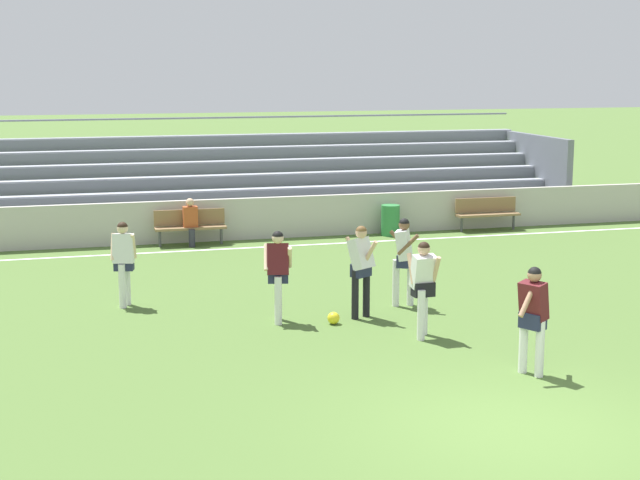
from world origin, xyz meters
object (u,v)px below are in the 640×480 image
(bench_near_wall_gap, at_px, (190,224))
(player_dark_trailing_run, at_px, (278,268))
(spectator_seated, at_px, (191,218))
(trash_bin, at_px, (390,220))
(player_white_wide_right, at_px, (361,263))
(player_white_challenging, at_px, (423,281))
(bench_near_bin, at_px, (487,211))
(player_white_on_ball, at_px, (404,254))
(soccer_ball, at_px, (334,318))
(player_white_deep_cover, at_px, (124,257))
(player_dark_pressing_high, at_px, (533,311))
(bleacher_stand, at_px, (151,181))

(bench_near_wall_gap, bearing_deg, player_dark_trailing_run, -86.14)
(bench_near_wall_gap, height_order, spectator_seated, spectator_seated)
(trash_bin, height_order, player_dark_trailing_run, player_dark_trailing_run)
(player_white_wide_right, bearing_deg, player_white_challenging, -66.98)
(spectator_seated, bearing_deg, trash_bin, 0.65)
(bench_near_bin, bearing_deg, player_dark_trailing_run, -134.55)
(player_white_on_ball, distance_m, player_white_challenging, 2.14)
(player_white_challenging, distance_m, soccer_ball, 1.90)
(bench_near_bin, bearing_deg, player_white_on_ball, -125.17)
(trash_bin, relative_size, player_white_deep_cover, 0.51)
(spectator_seated, xyz_separation_m, player_dark_pressing_high, (3.49, -11.53, 0.27))
(player_white_on_ball, bearing_deg, player_white_wide_right, -148.98)
(player_dark_trailing_run, bearing_deg, player_white_on_ball, 11.58)
(player_white_challenging, bearing_deg, player_white_on_ball, 78.58)
(bench_near_bin, bearing_deg, player_dark_pressing_high, -112.06)
(player_dark_trailing_run, bearing_deg, bench_near_wall_gap, 93.86)
(player_dark_trailing_run, bearing_deg, player_white_wide_right, -4.05)
(bench_near_bin, xyz_separation_m, player_white_wide_right, (-6.18, -7.91, 0.47))
(bleacher_stand, relative_size, player_white_wide_right, 14.28)
(player_white_wide_right, height_order, player_white_challenging, player_white_wide_right)
(player_dark_trailing_run, bearing_deg, soccer_ball, -23.53)
(bench_near_bin, height_order, player_white_deep_cover, player_white_deep_cover)
(player_white_challenging, bearing_deg, player_white_wide_right, 113.02)
(bench_near_bin, distance_m, soccer_ball, 10.65)
(player_white_challenging, bearing_deg, soccer_ball, 136.00)
(bleacher_stand, bearing_deg, player_white_deep_cover, -98.53)
(spectator_seated, xyz_separation_m, player_dark_trailing_run, (0.53, -7.69, 0.28))
(player_white_wide_right, bearing_deg, player_dark_trailing_run, 175.95)
(player_dark_trailing_run, height_order, player_white_deep_cover, player_dark_trailing_run)
(bleacher_stand, xyz_separation_m, trash_bin, (6.02, -3.35, -0.85))
(player_dark_pressing_high, relative_size, soccer_ball, 7.43)
(bench_near_bin, distance_m, bench_near_wall_gap, 8.21)
(player_white_deep_cover, xyz_separation_m, soccer_ball, (3.47, -2.26, -0.85))
(player_white_on_ball, relative_size, player_white_deep_cover, 1.04)
(player_white_on_ball, bearing_deg, bench_near_bin, 54.83)
(bench_near_wall_gap, xyz_separation_m, player_white_on_ball, (3.08, -7.28, 0.46))
(trash_bin, xyz_separation_m, player_white_deep_cover, (-7.40, -5.89, 0.55))
(player_white_challenging, distance_m, player_white_deep_cover, 5.82)
(player_white_wide_right, height_order, player_dark_pressing_high, player_white_wide_right)
(bench_near_bin, bearing_deg, player_white_wide_right, -127.98)
(player_dark_pressing_high, bearing_deg, player_white_deep_cover, 134.07)
(bench_near_wall_gap, bearing_deg, spectator_seated, -90.00)
(soccer_ball, bearing_deg, bleacher_stand, 100.29)
(bleacher_stand, relative_size, player_dark_pressing_high, 14.80)
(player_white_challenging, height_order, soccer_ball, player_white_challenging)
(player_dark_pressing_high, bearing_deg, bench_near_bin, 67.94)
(bleacher_stand, bearing_deg, trash_bin, -29.11)
(bench_near_wall_gap, relative_size, player_dark_trailing_run, 1.09)
(bleacher_stand, distance_m, player_dark_trailing_run, 11.17)
(player_white_wide_right, bearing_deg, spectator_seated, 104.62)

